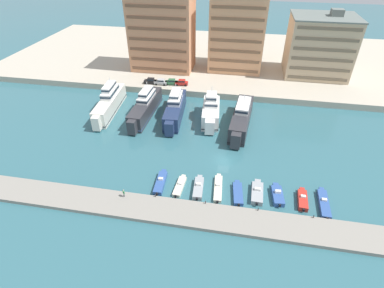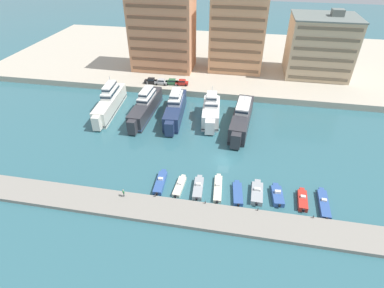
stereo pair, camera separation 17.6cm
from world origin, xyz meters
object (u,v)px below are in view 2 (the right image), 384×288
Objects in this scene: yacht_charcoal_left at (146,106)px; motorboat_blue_far_left at (160,182)px; motorboat_blue_far_right at (324,204)px; motorboat_cream_center_left at (218,188)px; car_silver_left at (161,82)px; motorboat_grey_mid_left at (198,188)px; pedestrian_near_edge at (123,192)px; car_black_far_left at (151,81)px; yacht_navy_mid_left at (175,108)px; motorboat_blue_mid_right at (277,195)px; yacht_charcoal_center at (242,118)px; motorboat_cream_left at (180,186)px; car_green_mid_left at (172,82)px; car_red_center_left at (182,82)px; yacht_white_center_left at (211,111)px; motorboat_blue_center at (238,193)px; motorboat_grey_center_right at (257,193)px; yacht_ivory_far_left at (110,102)px; motorboat_red_right at (302,200)px.

yacht_charcoal_left reaches higher than motorboat_blue_far_left.
yacht_charcoal_left is at bearing 147.94° from motorboat_blue_far_right.
car_silver_left reaches higher than motorboat_cream_center_left.
motorboat_grey_mid_left reaches higher than motorboat_blue_far_left.
pedestrian_near_edge is at bearing -159.48° from motorboat_grey_mid_left.
car_black_far_left reaches higher than motorboat_blue_far_left.
yacht_charcoal_left is at bearing 113.18° from motorboat_blue_far_left.
yacht_navy_mid_left reaches higher than motorboat_blue_mid_right.
yacht_charcoal_center is 3.66× the size of motorboat_blue_mid_right.
motorboat_cream_left is 46.49m from car_silver_left.
yacht_charcoal_left reaches higher than car_black_far_left.
car_black_far_left is at bearing 100.77° from pedestrian_near_edge.
motorboat_blue_mid_right is (19.14, 0.76, 0.15)m from motorboat_cream_left.
pedestrian_near_edge reaches higher than motorboat_grey_mid_left.
car_green_mid_left is at bearing 132.05° from motorboat_blue_far_right.
motorboat_grey_mid_left is 1.62× the size of car_red_center_left.
motorboat_blue_far_left is at bearing 178.14° from motorboat_grey_mid_left.
yacht_white_center_left is 2.16× the size of motorboat_blue_far_left.
car_black_far_left reaches higher than motorboat_blue_center.
motorboat_grey_mid_left is at bearing -74.03° from car_red_center_left.
car_silver_left is (-0.02, 16.51, 0.26)m from yacht_charcoal_left.
motorboat_cream_center_left is (4.96, -26.87, -2.31)m from yacht_white_center_left.
pedestrian_near_edge is (-25.04, -5.78, 1.22)m from motorboat_grey_center_right.
yacht_ivory_far_left reaches higher than motorboat_cream_left.
yacht_white_center_left is at bearing 69.19° from pedestrian_near_edge.
yacht_white_center_left reaches higher than car_green_mid_left.
yacht_navy_mid_left is 27.50m from motorboat_blue_far_left.
motorboat_cream_center_left is 48.86m from car_silver_left.
motorboat_blue_far_left is 1.13× the size of motorboat_cream_left.
motorboat_blue_far_right is at bearing -2.69° from motorboat_grey_center_right.
motorboat_cream_center_left is at bearing 18.58° from pedestrian_near_edge.
motorboat_blue_center is 1.63× the size of car_green_mid_left.
car_black_far_left is (-38.21, 43.16, 2.37)m from motorboat_blue_mid_right.
car_black_far_left is at bearing -176.85° from car_red_center_left.
motorboat_grey_mid_left is at bearing -168.60° from motorboat_cream_center_left.
yacht_charcoal_center is at bearing -12.37° from yacht_white_center_left.
motorboat_grey_center_right is 8.50m from motorboat_red_right.
pedestrian_near_edge is (9.31, -48.96, -1.15)m from car_black_far_left.
motorboat_grey_mid_left is 23.82m from motorboat_blue_far_right.
motorboat_cream_left is 11.06m from pedestrian_near_edge.
motorboat_cream_left is at bearing -179.12° from motorboat_red_right.
motorboat_blue_mid_right is (23.19, 0.47, 0.05)m from motorboat_blue_far_left.
yacht_charcoal_left is 51.00m from motorboat_blue_far_right.
yacht_white_center_left is 28.28m from motorboat_blue_far_left.
car_silver_left is (10.54, 16.34, 0.05)m from yacht_ivory_far_left.
yacht_ivory_far_left reaches higher than yacht_charcoal_center.
motorboat_blue_center is at bearing -61.76° from car_green_mid_left.
pedestrian_near_edge is at bearing -170.85° from motorboat_red_right.
yacht_white_center_left is 27.75m from motorboat_grey_mid_left.
motorboat_grey_center_right is (41.41, -26.63, -2.32)m from yacht_ivory_far_left.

